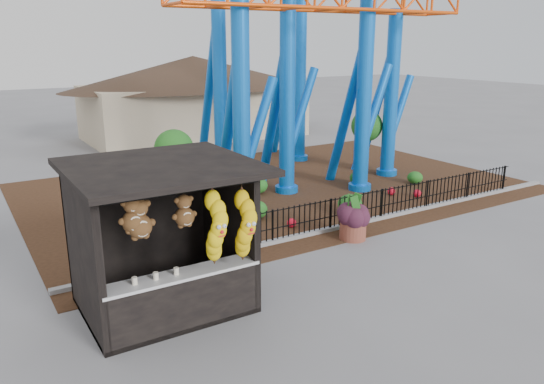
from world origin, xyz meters
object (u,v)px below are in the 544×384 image
prize_booth (167,242)px  potted_plant (350,219)px  roller_coaster (298,11)px  terracotta_planter (353,229)px

prize_booth → potted_plant: 6.39m
roller_coaster → potted_plant: 8.53m
prize_booth → roller_coaster: roller_coaster is taller
potted_plant → roller_coaster: bearing=94.5°
terracotta_planter → potted_plant: size_ratio=0.83×
terracotta_planter → potted_plant: potted_plant is taller
prize_booth → potted_plant: size_ratio=3.90×
prize_booth → terracotta_planter: size_ratio=4.67×
roller_coaster → potted_plant: size_ratio=12.24×
prize_booth → terracotta_planter: bearing=11.8°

